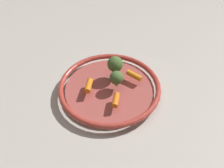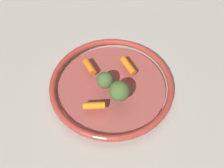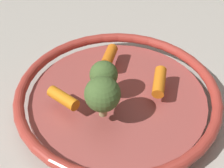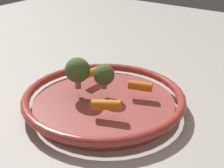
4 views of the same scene
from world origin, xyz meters
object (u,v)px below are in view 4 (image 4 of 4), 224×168
broccoli_floret_edge (104,75)px  broccoli_floret_large (78,70)px  serving_bowl (104,101)px  baby_carrot_right (106,105)px  baby_carrot_back (140,86)px  baby_carrot_left (92,72)px

broccoli_floret_edge → broccoli_floret_large: (0.05, 0.03, 0.01)m
serving_bowl → broccoli_floret_large: bearing=11.9°
baby_carrot_right → baby_carrot_back: baby_carrot_right is taller
serving_bowl → baby_carrot_right: bearing=131.0°
serving_bowl → baby_carrot_left: (0.08, -0.05, 0.03)m
serving_bowl → baby_carrot_right: (-0.05, 0.05, 0.03)m
baby_carrot_left → baby_carrot_right: bearing=138.5°
serving_bowl → broccoli_floret_edge: broccoli_floret_edge is taller
serving_bowl → baby_carrot_right: size_ratio=6.01×
baby_carrot_left → baby_carrot_back: same height
baby_carrot_left → serving_bowl: bearing=144.2°
baby_carrot_back → broccoli_floret_large: size_ratio=0.73×
baby_carrot_right → baby_carrot_left: 0.16m
baby_carrot_right → baby_carrot_left: (0.12, -0.11, -0.00)m
broccoli_floret_large → baby_carrot_back: bearing=-149.1°
serving_bowl → baby_carrot_back: 0.09m
baby_carrot_right → baby_carrot_back: size_ratio=1.14×
baby_carrot_right → broccoli_floret_large: 0.12m
baby_carrot_back → broccoli_floret_large: bearing=30.9°
serving_bowl → baby_carrot_back: size_ratio=6.83×
baby_carrot_back → broccoli_floret_edge: broccoli_floret_edge is taller
baby_carrot_back → serving_bowl: bearing=45.4°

